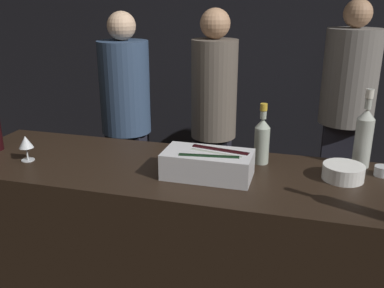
{
  "coord_description": "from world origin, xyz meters",
  "views": [
    {
      "loc": [
        0.52,
        -1.48,
        1.75
      ],
      "look_at": [
        0.0,
        0.38,
        1.09
      ],
      "focal_mm": 40.0,
      "sensor_mm": 36.0,
      "label": 1
    }
  ],
  "objects_px": {
    "rose_wine_bottle": "(262,139)",
    "person_blond_tee": "(214,113)",
    "person_grey_polo": "(126,111)",
    "wine_glass": "(26,143)",
    "ice_bin_with_bottles": "(210,163)",
    "candle_votive": "(382,171)",
    "person_in_hoodie": "(347,103)",
    "white_wine_bottle": "(364,135)",
    "bowl_white": "(343,172)"
  },
  "relations": [
    {
      "from": "rose_wine_bottle",
      "to": "person_blond_tee",
      "type": "relative_size",
      "value": 0.18
    },
    {
      "from": "person_grey_polo",
      "to": "wine_glass",
      "type": "bearing_deg",
      "value": -175.56
    },
    {
      "from": "wine_glass",
      "to": "person_blond_tee",
      "type": "bearing_deg",
      "value": 61.34
    },
    {
      "from": "ice_bin_with_bottles",
      "to": "person_blond_tee",
      "type": "relative_size",
      "value": 0.24
    },
    {
      "from": "candle_votive",
      "to": "person_grey_polo",
      "type": "xyz_separation_m",
      "value": [
        -1.71,
        0.96,
        -0.07
      ]
    },
    {
      "from": "rose_wine_bottle",
      "to": "person_in_hoodie",
      "type": "height_order",
      "value": "person_in_hoodie"
    },
    {
      "from": "ice_bin_with_bottles",
      "to": "white_wine_bottle",
      "type": "relative_size",
      "value": 1.06
    },
    {
      "from": "white_wine_bottle",
      "to": "wine_glass",
      "type": "bearing_deg",
      "value": -167.06
    },
    {
      "from": "rose_wine_bottle",
      "to": "person_grey_polo",
      "type": "relative_size",
      "value": 0.18
    },
    {
      "from": "wine_glass",
      "to": "rose_wine_bottle",
      "type": "distance_m",
      "value": 1.17
    },
    {
      "from": "ice_bin_with_bottles",
      "to": "person_grey_polo",
      "type": "bearing_deg",
      "value": 128.58
    },
    {
      "from": "ice_bin_with_bottles",
      "to": "bowl_white",
      "type": "height_order",
      "value": "ice_bin_with_bottles"
    },
    {
      "from": "rose_wine_bottle",
      "to": "person_in_hoodie",
      "type": "relative_size",
      "value": 0.17
    },
    {
      "from": "candle_votive",
      "to": "person_blond_tee",
      "type": "distance_m",
      "value": 1.41
    },
    {
      "from": "rose_wine_bottle",
      "to": "person_blond_tee",
      "type": "distance_m",
      "value": 1.07
    },
    {
      "from": "ice_bin_with_bottles",
      "to": "candle_votive",
      "type": "height_order",
      "value": "ice_bin_with_bottles"
    },
    {
      "from": "person_in_hoodie",
      "to": "bowl_white",
      "type": "bearing_deg",
      "value": 55.77
    },
    {
      "from": "bowl_white",
      "to": "rose_wine_bottle",
      "type": "relative_size",
      "value": 0.61
    },
    {
      "from": "person_grey_polo",
      "to": "candle_votive",
      "type": "bearing_deg",
      "value": -115.32
    },
    {
      "from": "ice_bin_with_bottles",
      "to": "person_grey_polo",
      "type": "height_order",
      "value": "person_grey_polo"
    },
    {
      "from": "white_wine_bottle",
      "to": "rose_wine_bottle",
      "type": "xyz_separation_m",
      "value": [
        -0.47,
        -0.09,
        -0.03
      ]
    },
    {
      "from": "person_in_hoodie",
      "to": "person_blond_tee",
      "type": "height_order",
      "value": "person_in_hoodie"
    },
    {
      "from": "candle_votive",
      "to": "ice_bin_with_bottles",
      "type": "bearing_deg",
      "value": -163.53
    },
    {
      "from": "person_blond_tee",
      "to": "person_grey_polo",
      "type": "relative_size",
      "value": 1.02
    },
    {
      "from": "wine_glass",
      "to": "white_wine_bottle",
      "type": "relative_size",
      "value": 0.34
    },
    {
      "from": "person_grey_polo",
      "to": "person_blond_tee",
      "type": "bearing_deg",
      "value": -84.78
    },
    {
      "from": "person_in_hoodie",
      "to": "candle_votive",
      "type": "bearing_deg",
      "value": 62.32
    },
    {
      "from": "person_in_hoodie",
      "to": "person_grey_polo",
      "type": "distance_m",
      "value": 1.73
    },
    {
      "from": "person_in_hoodie",
      "to": "person_grey_polo",
      "type": "xyz_separation_m",
      "value": [
        -1.65,
        -0.53,
        -0.04
      ]
    },
    {
      "from": "ice_bin_with_bottles",
      "to": "person_in_hoodie",
      "type": "bearing_deg",
      "value": 67.71
    },
    {
      "from": "wine_glass",
      "to": "candle_votive",
      "type": "bearing_deg",
      "value": 9.1
    },
    {
      "from": "person_grey_polo",
      "to": "bowl_white",
      "type": "bearing_deg",
      "value": -120.5
    },
    {
      "from": "white_wine_bottle",
      "to": "person_grey_polo",
      "type": "xyz_separation_m",
      "value": [
        -1.62,
        0.86,
        -0.21
      ]
    },
    {
      "from": "white_wine_bottle",
      "to": "person_in_hoodie",
      "type": "height_order",
      "value": "person_in_hoodie"
    },
    {
      "from": "white_wine_bottle",
      "to": "person_grey_polo",
      "type": "height_order",
      "value": "person_grey_polo"
    },
    {
      "from": "person_blond_tee",
      "to": "person_in_hoodie",
      "type": "bearing_deg",
      "value": -120.67
    },
    {
      "from": "wine_glass",
      "to": "person_in_hoodie",
      "type": "xyz_separation_m",
      "value": [
        1.64,
        1.76,
        -0.1
      ]
    },
    {
      "from": "candle_votive",
      "to": "rose_wine_bottle",
      "type": "height_order",
      "value": "rose_wine_bottle"
    },
    {
      "from": "wine_glass",
      "to": "person_in_hoodie",
      "type": "height_order",
      "value": "person_in_hoodie"
    },
    {
      "from": "person_blond_tee",
      "to": "person_grey_polo",
      "type": "bearing_deg",
      "value": 32.29
    },
    {
      "from": "person_grey_polo",
      "to": "rose_wine_bottle",
      "type": "bearing_deg",
      "value": -125.47
    },
    {
      "from": "bowl_white",
      "to": "wine_glass",
      "type": "xyz_separation_m",
      "value": [
        -1.52,
        -0.18,
        0.06
      ]
    },
    {
      "from": "person_blond_tee",
      "to": "candle_votive",
      "type": "bearing_deg",
      "value": 167.29
    },
    {
      "from": "ice_bin_with_bottles",
      "to": "rose_wine_bottle",
      "type": "bearing_deg",
      "value": 49.29
    },
    {
      "from": "wine_glass",
      "to": "candle_votive",
      "type": "xyz_separation_m",
      "value": [
        1.7,
        0.27,
        -0.07
      ]
    },
    {
      "from": "rose_wine_bottle",
      "to": "person_grey_polo",
      "type": "distance_m",
      "value": 1.5
    },
    {
      "from": "white_wine_bottle",
      "to": "rose_wine_bottle",
      "type": "distance_m",
      "value": 0.48
    },
    {
      "from": "ice_bin_with_bottles",
      "to": "person_blond_tee",
      "type": "height_order",
      "value": "person_blond_tee"
    },
    {
      "from": "candle_votive",
      "to": "person_grey_polo",
      "type": "relative_size",
      "value": 0.04
    },
    {
      "from": "ice_bin_with_bottles",
      "to": "person_in_hoodie",
      "type": "distance_m",
      "value": 1.86
    }
  ]
}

